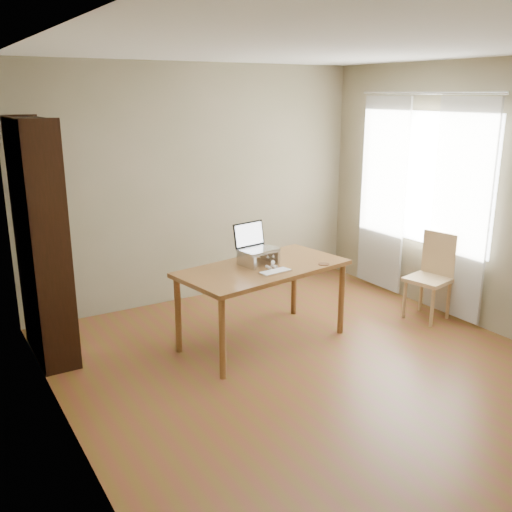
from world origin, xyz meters
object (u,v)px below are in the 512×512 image
Objects in this scene: bookshelf at (42,241)px; desk at (263,275)px; cat at (260,257)px; chair at (433,273)px; keyboard at (275,272)px; laptop at (255,243)px.

bookshelf reaches higher than desk.
cat is 1.90m from chair.
keyboard is at bearing -97.57° from cat.
keyboard is at bearing -100.60° from laptop.
desk is 0.18m from cat.
chair is at bearing -20.74° from desk.
bookshelf is at bearing 159.85° from cat.
keyboard is (-0.01, -0.22, 0.09)m from desk.
chair is at bearing -14.93° from cat.
chair reaches higher than keyboard.
laptop is 1.24× the size of keyboard.
laptop is 0.81× the size of cat.
laptop is 1.97m from chair.
bookshelf reaches higher than chair.
laptop reaches higher than cat.
bookshelf reaches higher than laptop.
cat is at bearing 152.65° from chair.
bookshelf is at bearing 147.04° from desk.
bookshelf reaches higher than keyboard.
desk is at bearing -98.98° from laptop.
laptop reaches higher than keyboard.
bookshelf is 2.04m from keyboard.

